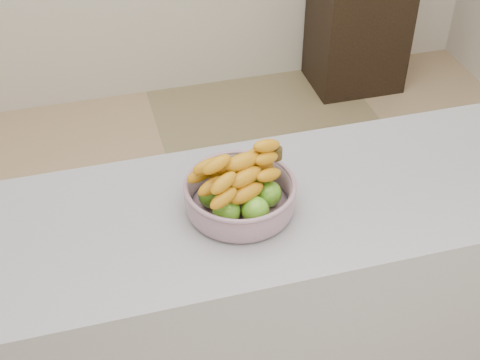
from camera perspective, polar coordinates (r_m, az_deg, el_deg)
The scene contains 3 objects.
counter at distance 2.17m, azimuth 0.04°, elevation -11.32°, with size 2.00×0.60×0.90m, color gray.
cabinet at distance 3.99m, azimuth 10.16°, elevation 13.90°, with size 0.51×0.41×0.91m, color black.
fruit_bowl at distance 1.81m, azimuth -0.01°, elevation -1.05°, with size 0.31×0.31×0.18m.
Camera 1 is at (-0.37, -1.47, 2.13)m, focal length 50.00 mm.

